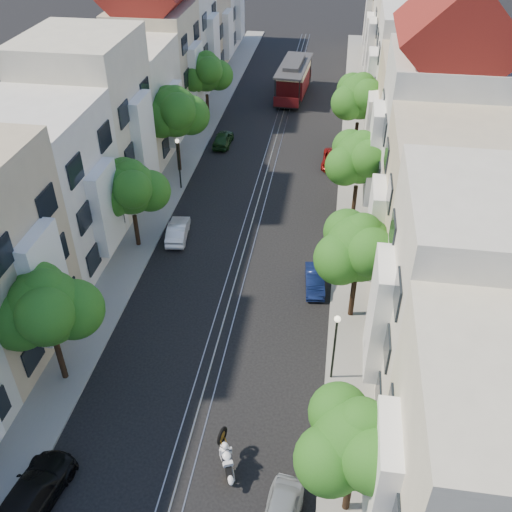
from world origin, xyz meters
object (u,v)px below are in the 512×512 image
at_px(tree_e_a, 358,444).
at_px(lamp_east, 335,338).
at_px(tree_w_c, 176,113).
at_px(tree_e_c, 360,159).
at_px(tree_w_a, 47,309).
at_px(parked_car_w_near, 31,496).
at_px(tree_e_d, 361,98).
at_px(tree_w_d, 206,73).
at_px(tree_e_b, 360,250).
at_px(parked_car_w_mid, 178,230).
at_px(tree_w_b, 131,189).
at_px(lamp_west, 178,156).
at_px(cable_car, 294,77).
at_px(parked_car_w_far, 223,139).
at_px(parked_car_e_mid, 315,280).
at_px(parked_car_e_far, 333,159).
at_px(sportbike_rider, 226,456).

relative_size(tree_e_a, lamp_east, 1.51).
bearing_deg(tree_w_c, tree_e_c, -19.15).
relative_size(tree_w_a, parked_car_w_near, 1.41).
distance_m(tree_e_d, tree_w_d, 15.25).
relative_size(tree_e_d, tree_w_d, 1.05).
bearing_deg(tree_e_c, tree_e_b, -90.00).
bearing_deg(parked_car_w_mid, tree_e_b, 145.55).
bearing_deg(parked_car_w_near, tree_w_b, -77.60).
height_order(tree_e_c, tree_e_d, tree_e_d).
bearing_deg(lamp_east, tree_e_b, 79.07).
bearing_deg(parked_car_w_mid, tree_w_d, -90.05).
xyz_separation_m(tree_e_a, tree_w_b, (-14.40, 17.00, 0.00)).
height_order(tree_w_d, parked_car_w_near, tree_w_d).
height_order(tree_e_b, parked_car_w_mid, tree_e_b).
relative_size(tree_w_a, tree_w_c, 0.94).
height_order(lamp_west, cable_car, lamp_west).
bearing_deg(lamp_east, lamp_west, 124.99).
distance_m(tree_e_a, tree_e_d, 34.00).
bearing_deg(parked_car_w_far, lamp_west, 79.02).
xyz_separation_m(tree_w_b, parked_car_e_mid, (12.11, -2.69, -3.86)).
bearing_deg(lamp_east, parked_car_w_far, 112.39).
bearing_deg(tree_w_c, tree_e_b, -48.01).
relative_size(tree_e_c, lamp_west, 1.57).
height_order(tree_e_c, cable_car, tree_e_c).
relative_size(tree_e_d, parked_car_e_mid, 2.10).
bearing_deg(tree_e_a, lamp_east, 97.79).
bearing_deg(tree_e_b, parked_car_w_far, 118.93).
bearing_deg(tree_e_b, parked_car_e_far, 95.65).
distance_m(tree_e_b, lamp_west, 18.90).
bearing_deg(tree_e_b, tree_e_a, -90.00).
relative_size(tree_e_d, lamp_west, 1.65).
xyz_separation_m(tree_e_c, tree_w_c, (-14.40, 5.00, 0.47)).
bearing_deg(tree_e_a, tree_w_c, 117.22).
distance_m(sportbike_rider, parked_car_w_far, 33.01).
distance_m(tree_w_c, lamp_west, 3.81).
relative_size(tree_w_c, parked_car_w_near, 1.50).
relative_size(lamp_east, sportbike_rider, 1.96).
bearing_deg(parked_car_w_near, tree_w_c, -79.34).
distance_m(tree_w_a, lamp_east, 13.72).
height_order(lamp_east, parked_car_e_far, lamp_east).
xyz_separation_m(tree_e_c, tree_w_d, (-14.40, 16.00, 0.00)).
bearing_deg(parked_car_e_mid, tree_e_b, -51.30).
bearing_deg(tree_e_a, tree_e_c, 90.00).
bearing_deg(lamp_east, parked_car_w_near, -143.59).
bearing_deg(lamp_west, lamp_east, -55.01).
xyz_separation_m(lamp_west, parked_car_w_far, (1.73, 8.39, -2.22)).
xyz_separation_m(tree_w_c, parked_car_e_far, (12.52, 2.95, -4.54)).
relative_size(tree_e_b, tree_w_a, 1.00).
bearing_deg(parked_car_e_far, tree_w_b, -129.86).
height_order(tree_w_d, parked_car_w_mid, tree_w_d).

